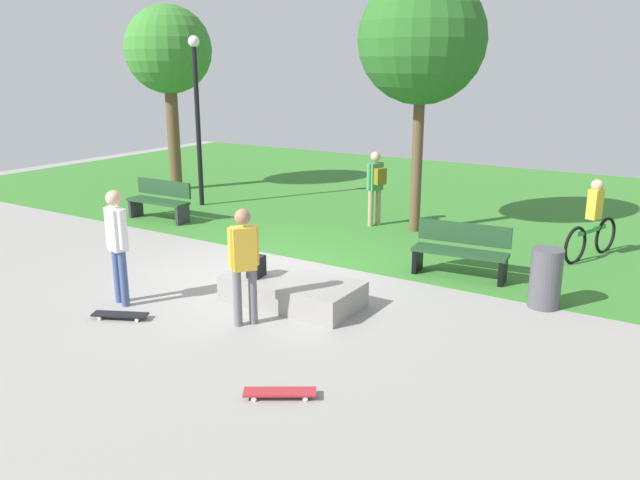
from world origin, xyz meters
TOP-DOWN VIEW (x-y plane):
  - ground_plane at (0.00, 0.00)m, footprint 28.00×28.00m
  - grass_lawn at (0.00, 7.57)m, footprint 26.60×12.87m
  - concrete_ledge at (1.19, -0.78)m, footprint 2.09×1.05m
  - backpack_on_ledge at (0.66, -0.97)m, footprint 0.24×0.30m
  - skater_performing_trick at (1.11, -1.80)m, footprint 0.35×0.38m
  - skater_watching at (-0.98, -2.19)m, footprint 0.42×0.28m
  - skateboard_by_ledge at (-0.55, -2.61)m, footprint 0.81×0.53m
  - skateboard_spare at (2.70, -3.20)m, footprint 0.78×0.60m
  - park_bench_far_right at (2.91, 1.81)m, footprint 1.64×0.63m
  - park_bench_near_path at (-4.45, 1.99)m, footprint 1.61×0.52m
  - tree_young_birch at (-6.78, 4.86)m, footprint 2.38×2.38m
  - tree_slender_maple at (0.98, 4.21)m, footprint 2.61×2.61m
  - lamp_post at (-4.73, 3.68)m, footprint 0.28×0.28m
  - trash_bin at (4.48, 1.11)m, footprint 0.46×0.46m
  - pedestrian_with_backpack at (0.04, 4.16)m, footprint 0.42×0.41m
  - cyclist_on_bicycle at (4.59, 4.17)m, footprint 0.63×1.75m

SIDE VIEW (x-z plane):
  - ground_plane at x=0.00m, z-range 0.00..0.00m
  - grass_lawn at x=0.00m, z-range 0.00..0.01m
  - skateboard_by_ledge at x=-0.55m, z-range 0.02..0.10m
  - skateboard_spare at x=2.70m, z-range 0.02..0.10m
  - concrete_ledge at x=1.19m, z-range 0.00..0.39m
  - trash_bin at x=4.48m, z-range 0.00..0.91m
  - park_bench_far_right at x=2.91m, z-range 0.03..0.94m
  - park_bench_near_path at x=-4.45m, z-range 0.03..0.94m
  - backpack_on_ledge at x=0.66m, z-range 0.39..0.71m
  - cyclist_on_bicycle at x=4.59m, z-range -0.13..1.39m
  - skater_performing_trick at x=1.11m, z-range 0.14..1.80m
  - pedestrian_with_backpack at x=0.04m, z-range 0.16..1.83m
  - skater_watching at x=-0.98m, z-range 0.16..1.92m
  - lamp_post at x=-4.73m, z-range 0.45..4.63m
  - tree_young_birch at x=-6.78m, z-range 1.29..6.36m
  - tree_slender_maple at x=0.98m, z-range 1.32..6.63m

